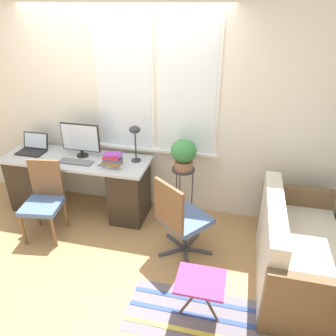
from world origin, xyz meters
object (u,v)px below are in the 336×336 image
at_px(couch_loveseat, 296,254).
at_px(plant_stand, 183,175).
at_px(folding_stool, 200,284).
at_px(desk_lamp, 135,134).
at_px(laptop, 33,148).
at_px(potted_plant, 184,153).
at_px(office_chair_swivel, 180,218).
at_px(mouse, 99,163).
at_px(book_stack, 113,160).
at_px(desk_chair_wooden, 44,199).
at_px(monitor, 80,139).
at_px(keyboard, 76,162).

bearing_deg(couch_loveseat, plant_stand, 60.82).
bearing_deg(folding_stool, desk_lamp, 125.47).
height_order(laptop, potted_plant, potted_plant).
height_order(office_chair_swivel, plant_stand, office_chair_swivel).
bearing_deg(potted_plant, mouse, -169.85).
xyz_separation_m(book_stack, plant_stand, (0.81, 0.19, -0.20)).
bearing_deg(couch_loveseat, desk_lamp, 68.31).
height_order(laptop, desk_chair_wooden, laptop).
height_order(desk_chair_wooden, folding_stool, desk_chair_wooden).
relative_size(monitor, office_chair_swivel, 0.53).
xyz_separation_m(laptop, keyboard, (0.70, -0.17, -0.04)).
xyz_separation_m(laptop, plant_stand, (1.99, 0.02, -0.16)).
bearing_deg(mouse, office_chair_swivel, -22.29).
relative_size(laptop, keyboard, 0.84).
bearing_deg(keyboard, laptop, 166.40).
relative_size(monitor, book_stack, 2.07).
distance_m(mouse, couch_loveseat, 2.38).
bearing_deg(mouse, potted_plant, 10.15).
bearing_deg(folding_stool, book_stack, 135.48).
xyz_separation_m(book_stack, folding_stool, (1.24, -1.22, -0.43)).
relative_size(desk_lamp, potted_plant, 1.22).
distance_m(plant_stand, potted_plant, 0.29).
height_order(keyboard, book_stack, book_stack).
height_order(keyboard, plant_stand, keyboard).
relative_size(laptop, couch_loveseat, 0.24).
relative_size(keyboard, couch_loveseat, 0.28).
distance_m(desk_chair_wooden, folding_stool, 2.11).
bearing_deg(keyboard, couch_loveseat, -11.47).
xyz_separation_m(keyboard, desk_chair_wooden, (-0.23, -0.43, -0.29)).
bearing_deg(potted_plant, folding_stool, -73.08).
bearing_deg(monitor, desk_lamp, 2.16).
bearing_deg(plant_stand, laptop, -179.38).
height_order(desk_chair_wooden, couch_loveseat, desk_chair_wooden).
bearing_deg(laptop, plant_stand, 0.62).
bearing_deg(plant_stand, folding_stool, -73.08).
bearing_deg(desk_chair_wooden, couch_loveseat, -10.05).
bearing_deg(mouse, desk_chair_wooden, -140.40).
height_order(mouse, folding_stool, mouse).
bearing_deg(folding_stool, plant_stand, 106.92).
bearing_deg(desk_lamp, couch_loveseat, -21.69).
xyz_separation_m(monitor, desk_chair_wooden, (-0.22, -0.63, -0.52)).
relative_size(monitor, mouse, 6.93).
bearing_deg(couch_loveseat, laptop, 78.07).
relative_size(plant_stand, folding_stool, 1.59).
bearing_deg(office_chair_swivel, laptop, 21.35).
relative_size(couch_loveseat, potted_plant, 3.97).
height_order(monitor, office_chair_swivel, monitor).
bearing_deg(office_chair_swivel, folding_stool, 150.47).
height_order(potted_plant, folding_stool, potted_plant).
relative_size(office_chair_swivel, plant_stand, 1.27).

